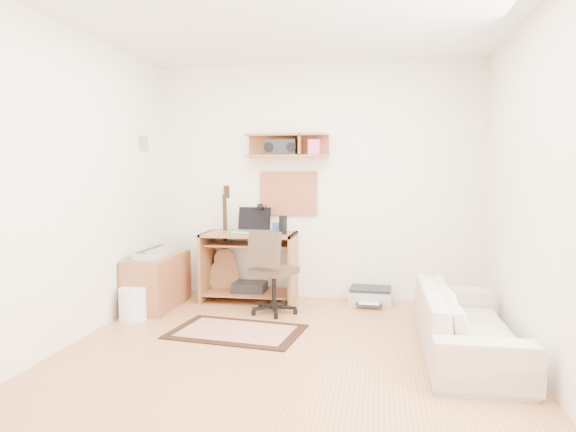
% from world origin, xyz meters
% --- Properties ---
extents(floor, '(3.60, 4.00, 0.01)m').
position_xyz_m(floor, '(0.00, 0.00, -0.01)').
color(floor, tan).
rests_on(floor, ground).
extents(ceiling, '(3.60, 4.00, 0.01)m').
position_xyz_m(ceiling, '(0.00, 0.00, 2.60)').
color(ceiling, white).
rests_on(ceiling, ground).
extents(back_wall, '(3.60, 0.01, 2.60)m').
position_xyz_m(back_wall, '(0.00, 2.00, 1.30)').
color(back_wall, white).
rests_on(back_wall, ground).
extents(left_wall, '(0.01, 4.00, 2.60)m').
position_xyz_m(left_wall, '(-1.80, 0.00, 1.30)').
color(left_wall, white).
rests_on(left_wall, ground).
extents(right_wall, '(0.01, 4.00, 2.60)m').
position_xyz_m(right_wall, '(1.80, 0.00, 1.30)').
color(right_wall, white).
rests_on(right_wall, ground).
extents(wall_shelf, '(0.90, 0.25, 0.26)m').
position_xyz_m(wall_shelf, '(-0.30, 1.88, 1.70)').
color(wall_shelf, '#9B6336').
rests_on(wall_shelf, back_wall).
extents(cork_board, '(0.64, 0.03, 0.49)m').
position_xyz_m(cork_board, '(-0.30, 1.98, 1.17)').
color(cork_board, tan).
rests_on(cork_board, back_wall).
extents(wall_photo, '(0.02, 0.20, 0.15)m').
position_xyz_m(wall_photo, '(-1.79, 1.50, 1.72)').
color(wall_photo, '#4C8CBF').
rests_on(wall_photo, left_wall).
extents(desk, '(1.00, 0.55, 0.75)m').
position_xyz_m(desk, '(-0.69, 1.73, 0.38)').
color(desk, '#9B6336').
rests_on(desk, floor).
extents(laptop, '(0.39, 0.39, 0.28)m').
position_xyz_m(laptop, '(-0.66, 1.71, 0.89)').
color(laptop, silver).
rests_on(laptop, desk).
extents(speaker, '(0.09, 0.09, 0.20)m').
position_xyz_m(speaker, '(-0.31, 1.68, 0.85)').
color(speaker, black).
rests_on(speaker, desk).
extents(desk_lamp, '(0.10, 0.10, 0.31)m').
position_xyz_m(desk_lamp, '(-0.54, 1.87, 0.91)').
color(desk_lamp, black).
rests_on(desk_lamp, desk).
extents(pencil_cup, '(0.07, 0.07, 0.11)m').
position_xyz_m(pencil_cup, '(-0.42, 1.83, 0.80)').
color(pencil_cup, '#324F98').
rests_on(pencil_cup, desk).
extents(boombox, '(0.33, 0.15, 0.17)m').
position_xyz_m(boombox, '(-0.37, 1.87, 1.68)').
color(boombox, black).
rests_on(boombox, wall_shelf).
extents(rug, '(1.22, 0.90, 0.02)m').
position_xyz_m(rug, '(-0.54, 0.58, 0.01)').
color(rug, beige).
rests_on(rug, floor).
extents(task_chair, '(0.56, 0.56, 0.86)m').
position_xyz_m(task_chair, '(-0.33, 1.26, 0.43)').
color(task_chair, '#3D2F24').
rests_on(task_chair, floor).
extents(cabinet, '(0.40, 0.90, 0.55)m').
position_xyz_m(cabinet, '(-1.58, 1.29, 0.28)').
color(cabinet, '#9B6336').
rests_on(cabinet, floor).
extents(music_keyboard, '(0.22, 0.70, 0.06)m').
position_xyz_m(music_keyboard, '(-1.58, 1.29, 0.58)').
color(music_keyboard, '#B2B5BA').
rests_on(music_keyboard, cabinet).
extents(guitar, '(0.38, 0.28, 1.27)m').
position_xyz_m(guitar, '(-1.02, 1.86, 0.63)').
color(guitar, '#945B2D').
rests_on(guitar, floor).
extents(waste_basket, '(0.30, 0.30, 0.31)m').
position_xyz_m(waste_basket, '(-1.62, 0.79, 0.15)').
color(waste_basket, white).
rests_on(waste_basket, floor).
extents(printer, '(0.46, 0.37, 0.17)m').
position_xyz_m(printer, '(0.62, 1.79, 0.09)').
color(printer, '#A5A8AA').
rests_on(printer, floor).
extents(sofa, '(0.50, 1.73, 0.68)m').
position_xyz_m(sofa, '(1.38, 0.35, 0.34)').
color(sofa, beige).
rests_on(sofa, floor).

